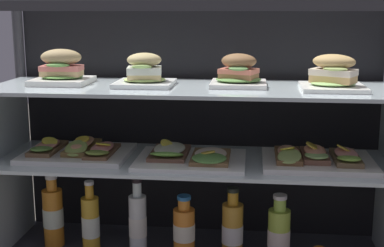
{
  "coord_description": "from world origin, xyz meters",
  "views": [
    {
      "loc": [
        0.19,
        -1.67,
        0.84
      ],
      "look_at": [
        0.0,
        0.0,
        0.49
      ],
      "focal_mm": 50.88,
      "sensor_mm": 36.0,
      "label": 1
    }
  ],
  "objects": [
    {
      "name": "plated_roll_sandwich_far_left",
      "position": [
        0.43,
        -0.02,
        0.64
      ],
      "size": [
        0.19,
        0.19,
        0.11
      ],
      "color": "white",
      "rests_on": "shelf_upper_glass"
    },
    {
      "name": "plated_roll_sandwich_mid_right",
      "position": [
        -0.15,
        -0.0,
        0.64
      ],
      "size": [
        0.18,
        0.18,
        0.1
      ],
      "color": "white",
      "rests_on": "shelf_upper_glass"
    },
    {
      "name": "open_sandwich_tray_mid_right",
      "position": [
        -0.38,
        -0.01,
        0.39
      ],
      "size": [
        0.34,
        0.27,
        0.06
      ],
      "color": "white",
      "rests_on": "shelf_lower_glass"
    },
    {
      "name": "open_sandwich_tray_near_right_corner",
      "position": [
        0.39,
        -0.01,
        0.39
      ],
      "size": [
        0.34,
        0.27,
        0.07
      ],
      "color": "white",
      "rests_on": "shelf_lower_glass"
    },
    {
      "name": "juice_bottle_front_middle",
      "position": [
        -0.02,
        -0.02,
        0.13
      ],
      "size": [
        0.07,
        0.07,
        0.21
      ],
      "color": "orange",
      "rests_on": "case_base_deck"
    },
    {
      "name": "plated_roll_sandwich_right_of_center",
      "position": [
        -0.42,
        0.02,
        0.65
      ],
      "size": [
        0.18,
        0.18,
        0.11
      ],
      "color": "white",
      "rests_on": "shelf_upper_glass"
    },
    {
      "name": "juice_bottle_back_left",
      "position": [
        -0.34,
        -0.01,
        0.14
      ],
      "size": [
        0.06,
        0.06,
        0.24
      ],
      "color": "gold",
      "rests_on": "case_base_deck"
    },
    {
      "name": "juice_bottle_back_right",
      "position": [
        -0.48,
        0.02,
        0.15
      ],
      "size": [
        0.07,
        0.07,
        0.25
      ],
      "color": "orange",
      "rests_on": "case_base_deck"
    },
    {
      "name": "case_frame",
      "position": [
        0.0,
        0.11,
        0.48
      ],
      "size": [
        1.32,
        0.43,
        0.87
      ],
      "color": "#333338",
      "rests_on": "ground"
    },
    {
      "name": "plated_roll_sandwich_center",
      "position": [
        0.14,
        0.03,
        0.64
      ],
      "size": [
        0.17,
        0.17,
        0.1
      ],
      "color": "white",
      "rests_on": "shelf_upper_glass"
    },
    {
      "name": "juice_bottle_near_post",
      "position": [
        0.28,
        0.0,
        0.13
      ],
      "size": [
        0.07,
        0.07,
        0.22
      ],
      "color": "#B6D447",
      "rests_on": "case_base_deck"
    },
    {
      "name": "open_sandwich_tray_far_right",
      "position": [
        -0.01,
        -0.03,
        0.39
      ],
      "size": [
        0.34,
        0.27,
        0.06
      ],
      "color": "white",
      "rests_on": "shelf_lower_glass"
    },
    {
      "name": "juice_bottle_tucked_behind",
      "position": [
        -0.18,
        -0.01,
        0.15
      ],
      "size": [
        0.06,
        0.06,
        0.26
      ],
      "color": "white",
      "rests_on": "case_base_deck"
    },
    {
      "name": "riser_lower_tier",
      "position": [
        0.0,
        0.0,
        0.2
      ],
      "size": [
        1.25,
        0.36,
        0.31
      ],
      "color": "silver",
      "rests_on": "case_base_deck"
    },
    {
      "name": "shelf_lower_glass",
      "position": [
        0.0,
        0.0,
        0.36
      ],
      "size": [
        1.27,
        0.38,
        0.01
      ],
      "primitive_type": "cube",
      "color": "silver",
      "rests_on": "riser_lower_tier"
    },
    {
      "name": "shelf_upper_glass",
      "position": [
        0.0,
        0.0,
        0.6
      ],
      "size": [
        1.27,
        0.38,
        0.01
      ],
      "primitive_type": "cube",
      "color": "silver",
      "rests_on": "riser_upper_tier"
    },
    {
      "name": "riser_upper_tier",
      "position": [
        0.0,
        0.0,
        0.48
      ],
      "size": [
        1.25,
        0.36,
        0.22
      ],
      "color": "silver",
      "rests_on": "shelf_lower_glass"
    },
    {
      "name": "juice_bottle_front_right_end",
      "position": [
        0.13,
        0.01,
        0.13
      ],
      "size": [
        0.07,
        0.07,
        0.23
      ],
      "color": "gold",
      "rests_on": "case_base_deck"
    }
  ]
}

